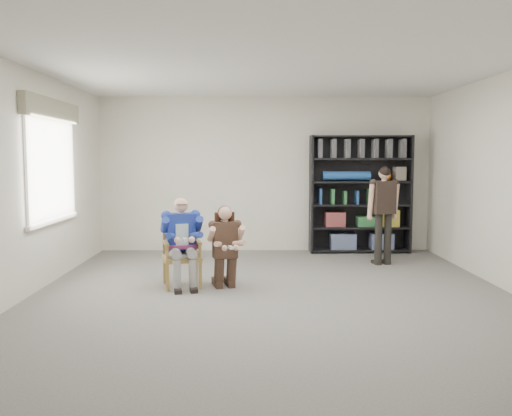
{
  "coord_description": "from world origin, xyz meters",
  "views": [
    {
      "loc": [
        -0.28,
        -6.39,
        1.69
      ],
      "look_at": [
        -0.2,
        0.6,
        1.05
      ],
      "focal_mm": 38.0,
      "sensor_mm": 36.0,
      "label": 1
    }
  ],
  "objects_px": {
    "bookshelf": "(360,194)",
    "standing_man": "(384,216)",
    "kneeling_woman": "(225,247)",
    "armchair": "(182,252)",
    "seated_man": "(182,242)"
  },
  "relations": [
    {
      "from": "bookshelf",
      "to": "standing_man",
      "type": "xyz_separation_m",
      "value": [
        0.14,
        -1.16,
        -0.26
      ]
    },
    {
      "from": "kneeling_woman",
      "to": "bookshelf",
      "type": "distance_m",
      "value": 3.61
    },
    {
      "from": "seated_man",
      "to": "standing_man",
      "type": "height_order",
      "value": "standing_man"
    },
    {
      "from": "seated_man",
      "to": "bookshelf",
      "type": "distance_m",
      "value": 3.92
    },
    {
      "from": "armchair",
      "to": "standing_man",
      "type": "distance_m",
      "value": 3.37
    },
    {
      "from": "armchair",
      "to": "standing_man",
      "type": "bearing_deg",
      "value": 11.74
    },
    {
      "from": "kneeling_woman",
      "to": "standing_man",
      "type": "relative_size",
      "value": 0.69
    },
    {
      "from": "armchair",
      "to": "seated_man",
      "type": "relative_size",
      "value": 0.77
    },
    {
      "from": "armchair",
      "to": "standing_man",
      "type": "xyz_separation_m",
      "value": [
        3.02,
        1.46,
        0.33
      ]
    },
    {
      "from": "armchair",
      "to": "bookshelf",
      "type": "height_order",
      "value": "bookshelf"
    },
    {
      "from": "bookshelf",
      "to": "standing_man",
      "type": "relative_size",
      "value": 1.34
    },
    {
      "from": "kneeling_woman",
      "to": "seated_man",
      "type": "bearing_deg",
      "value": 154.3
    },
    {
      "from": "armchair",
      "to": "kneeling_woman",
      "type": "bearing_deg",
      "value": -25.7
    },
    {
      "from": "armchair",
      "to": "standing_man",
      "type": "relative_size",
      "value": 0.58
    },
    {
      "from": "kneeling_woman",
      "to": "standing_man",
      "type": "distance_m",
      "value": 2.91
    }
  ]
}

